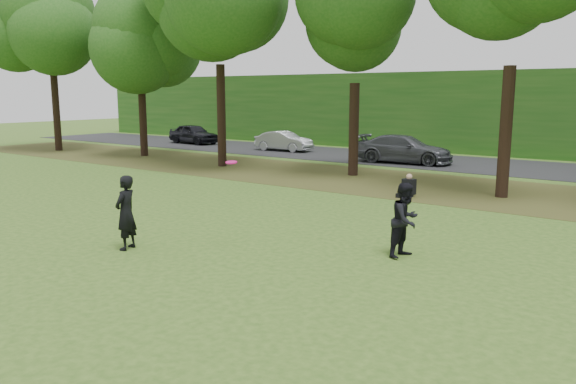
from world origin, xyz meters
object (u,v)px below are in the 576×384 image
object	(u,v)px
seated_person	(408,188)
frisbee	(231,162)
player_left	(126,213)
player_right	(406,220)

from	to	relation	value
seated_person	frisbee	bearing A→B (deg)	-86.14
player_left	player_right	distance (m)	6.54
frisbee	player_left	bearing A→B (deg)	-146.37
frisbee	seated_person	xyz separation A→B (m)	(0.42, 8.95, -1.80)
player_right	frisbee	distance (m)	4.20
frisbee	seated_person	distance (m)	9.13
player_left	frisbee	world-z (taller)	frisbee
frisbee	seated_person	world-z (taller)	frisbee
player_left	frisbee	bearing A→B (deg)	106.29
player_left	frisbee	xyz separation A→B (m)	(2.11, 1.40, 1.21)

